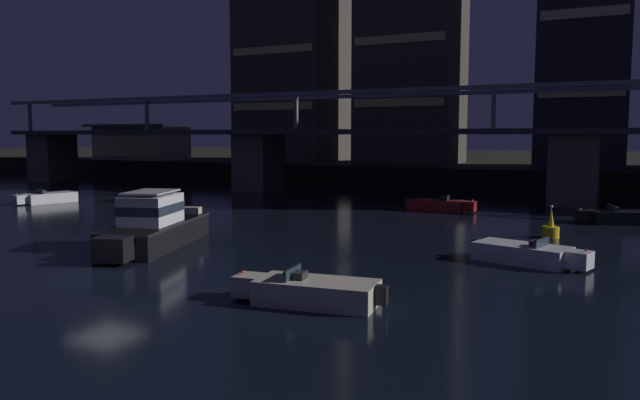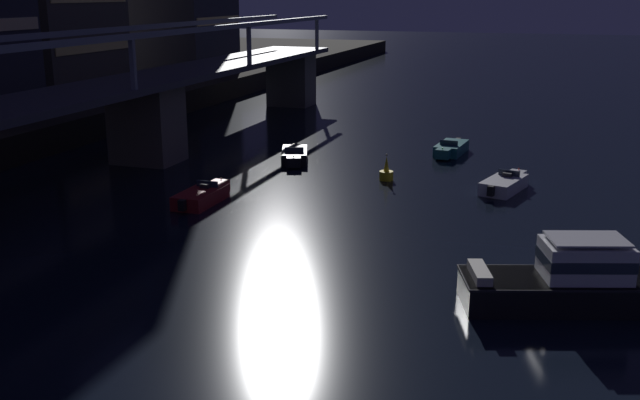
# 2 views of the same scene
# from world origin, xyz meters

# --- Properties ---
(cabin_cruiser_near_left) EXTENTS (5.03, 9.33, 2.79)m
(cabin_cruiser_near_left) POSITION_xyz_m (-2.44, 5.61, 1.05)
(cabin_cruiser_near_left) COLOR black
(cabin_cruiser_near_left) RESTS_ON ground
(speedboat_near_right) EXTENTS (5.20, 1.85, 1.16)m
(speedboat_near_right) POSITION_xyz_m (6.13, 26.06, 0.41)
(speedboat_near_right) COLOR maroon
(speedboat_near_right) RESTS_ON ground
(speedboat_mid_center) EXTENTS (5.23, 2.16, 1.16)m
(speedboat_mid_center) POSITION_xyz_m (24.06, 14.49, 0.41)
(speedboat_mid_center) COLOR #196066
(speedboat_mid_center) RESTS_ON ground
(speedboat_mid_right) EXTENTS (5.19, 2.76, 1.16)m
(speedboat_mid_right) POSITION_xyz_m (14.51, 9.68, 0.41)
(speedboat_mid_right) COLOR silver
(speedboat_mid_right) RESTS_ON ground
(speedboat_far_left) EXTENTS (5.13, 2.98, 1.16)m
(speedboat_far_left) POSITION_xyz_m (18.03, 24.81, 0.41)
(speedboat_far_left) COLOR black
(speedboat_far_left) RESTS_ON ground
(channel_buoy) EXTENTS (0.90, 0.90, 1.76)m
(channel_buoy) POSITION_xyz_m (14.70, 17.21, 0.48)
(channel_buoy) COLOR yellow
(channel_buoy) RESTS_ON ground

